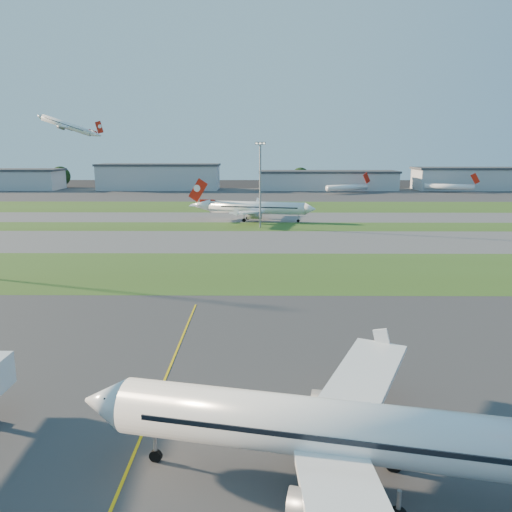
{
  "coord_description": "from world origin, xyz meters",
  "views": [
    {
      "loc": [
        14.98,
        -44.09,
        23.76
      ],
      "look_at": [
        14.34,
        33.87,
        7.0
      ],
      "focal_mm": 35.0,
      "sensor_mm": 36.0,
      "label": 1
    }
  ],
  "objects_px": {
    "airliner_parked": "(348,432)",
    "airliner_taxiing": "(256,208)",
    "mini_jet_far": "(449,187)",
    "mini_jet_near": "(347,187)",
    "light_mast_centre": "(260,179)"
  },
  "relations": [
    {
      "from": "airliner_parked",
      "to": "airliner_taxiing",
      "type": "relative_size",
      "value": 1.01
    },
    {
      "from": "airliner_parked",
      "to": "airliner_taxiing",
      "type": "bearing_deg",
      "value": 105.29
    },
    {
      "from": "airliner_taxiing",
      "to": "airliner_parked",
      "type": "bearing_deg",
      "value": 104.82
    },
    {
      "from": "mini_jet_far",
      "to": "airliner_parked",
      "type": "bearing_deg",
      "value": -92.51
    },
    {
      "from": "airliner_parked",
      "to": "mini_jet_near",
      "type": "xyz_separation_m",
      "value": [
        41.43,
        242.38,
        -1.16
      ]
    },
    {
      "from": "mini_jet_near",
      "to": "light_mast_centre",
      "type": "relative_size",
      "value": 1.02
    },
    {
      "from": "airliner_parked",
      "to": "mini_jet_near",
      "type": "height_order",
      "value": "airliner_parked"
    },
    {
      "from": "mini_jet_near",
      "to": "airliner_parked",
      "type": "bearing_deg",
      "value": -126.06
    },
    {
      "from": "light_mast_centre",
      "to": "airliner_taxiing",
      "type": "bearing_deg",
      "value": 95.88
    },
    {
      "from": "mini_jet_near",
      "to": "light_mast_centre",
      "type": "xyz_separation_m",
      "value": [
        -47.57,
        -121.68,
        11.53
      ]
    },
    {
      "from": "airliner_parked",
      "to": "light_mast_centre",
      "type": "height_order",
      "value": "light_mast_centre"
    },
    {
      "from": "airliner_parked",
      "to": "mini_jet_far",
      "type": "distance_m",
      "value": 266.83
    },
    {
      "from": "airliner_taxiing",
      "to": "mini_jet_far",
      "type": "distance_m",
      "value": 155.02
    },
    {
      "from": "airliner_parked",
      "to": "mini_jet_near",
      "type": "distance_m",
      "value": 245.9
    },
    {
      "from": "light_mast_centre",
      "to": "airliner_parked",
      "type": "bearing_deg",
      "value": -87.09
    }
  ]
}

